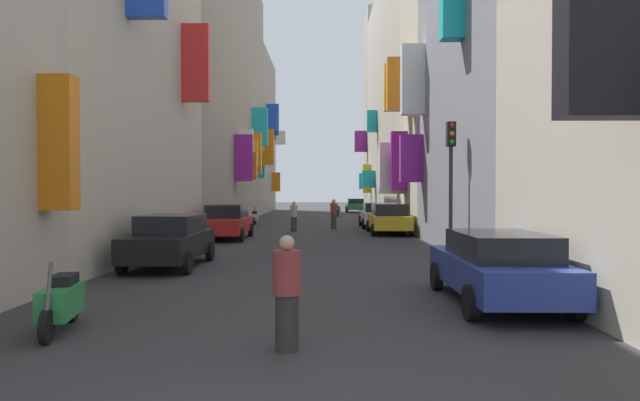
{
  "coord_description": "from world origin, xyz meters",
  "views": [
    {
      "loc": [
        0.75,
        -3.14,
        2.16
      ],
      "look_at": [
        0.44,
        24.52,
        1.67
      ],
      "focal_mm": 31.26,
      "sensor_mm": 36.0,
      "label": 1
    }
  ],
  "objects_px": {
    "traffic_light_near_corner": "(451,166)",
    "parked_car_black": "(170,239)",
    "parked_car_yellow": "(389,218)",
    "scooter_silver": "(255,217)",
    "pedestrian_crossing": "(334,214)",
    "parked_car_green": "(355,205)",
    "parked_car_red": "(227,221)",
    "scooter_green": "(61,301)",
    "parked_car_white": "(378,214)",
    "pedestrian_near_right": "(287,293)",
    "scooter_blue": "(338,211)",
    "pedestrian_near_left": "(294,217)",
    "scooter_red": "(362,215)",
    "parked_car_blue": "(497,266)"
  },
  "relations": [
    {
      "from": "parked_car_blue",
      "to": "pedestrian_near_right",
      "type": "bearing_deg",
      "value": -140.54
    },
    {
      "from": "parked_car_white",
      "to": "parked_car_red",
      "type": "height_order",
      "value": "parked_car_red"
    },
    {
      "from": "parked_car_white",
      "to": "traffic_light_near_corner",
      "type": "bearing_deg",
      "value": -87.19
    },
    {
      "from": "parked_car_blue",
      "to": "scooter_blue",
      "type": "height_order",
      "value": "parked_car_blue"
    },
    {
      "from": "parked_car_yellow",
      "to": "pedestrian_near_left",
      "type": "xyz_separation_m",
      "value": [
        -4.83,
        1.72,
        -0.0
      ]
    },
    {
      "from": "scooter_green",
      "to": "traffic_light_near_corner",
      "type": "distance_m",
      "value": 11.88
    },
    {
      "from": "scooter_green",
      "to": "pedestrian_near_left",
      "type": "bearing_deg",
      "value": 83.6
    },
    {
      "from": "pedestrian_crossing",
      "to": "pedestrian_near_right",
      "type": "bearing_deg",
      "value": -92.27
    },
    {
      "from": "parked_car_yellow",
      "to": "parked_car_red",
      "type": "height_order",
      "value": "parked_car_red"
    },
    {
      "from": "scooter_green",
      "to": "pedestrian_crossing",
      "type": "xyz_separation_m",
      "value": [
        4.49,
        23.08,
        0.37
      ]
    },
    {
      "from": "parked_car_white",
      "to": "scooter_green",
      "type": "xyz_separation_m",
      "value": [
        -7.1,
        -24.22,
        -0.3
      ]
    },
    {
      "from": "scooter_red",
      "to": "pedestrian_crossing",
      "type": "bearing_deg",
      "value": -105.33
    },
    {
      "from": "scooter_blue",
      "to": "scooter_silver",
      "type": "height_order",
      "value": "same"
    },
    {
      "from": "parked_car_yellow",
      "to": "parked_car_green",
      "type": "xyz_separation_m",
      "value": [
        -0.21,
        27.66,
        -0.07
      ]
    },
    {
      "from": "scooter_red",
      "to": "scooter_silver",
      "type": "relative_size",
      "value": 0.91
    },
    {
      "from": "scooter_blue",
      "to": "pedestrian_near_left",
      "type": "bearing_deg",
      "value": -98.67
    },
    {
      "from": "traffic_light_near_corner",
      "to": "parked_car_white",
      "type": "bearing_deg",
      "value": 92.81
    },
    {
      "from": "scooter_silver",
      "to": "pedestrian_crossing",
      "type": "xyz_separation_m",
      "value": [
        5.0,
        -3.9,
        0.37
      ]
    },
    {
      "from": "scooter_red",
      "to": "scooter_green",
      "type": "relative_size",
      "value": 0.95
    },
    {
      "from": "pedestrian_near_left",
      "to": "pedestrian_near_right",
      "type": "height_order",
      "value": "pedestrian_near_left"
    },
    {
      "from": "parked_car_yellow",
      "to": "pedestrian_crossing",
      "type": "height_order",
      "value": "pedestrian_crossing"
    },
    {
      "from": "scooter_silver",
      "to": "pedestrian_near_right",
      "type": "bearing_deg",
      "value": -81.76
    },
    {
      "from": "scooter_blue",
      "to": "pedestrian_near_left",
      "type": "relative_size",
      "value": 1.21
    },
    {
      "from": "parked_car_blue",
      "to": "scooter_silver",
      "type": "relative_size",
      "value": 2.25
    },
    {
      "from": "parked_car_white",
      "to": "pedestrian_near_left",
      "type": "relative_size",
      "value": 2.81
    },
    {
      "from": "parked_car_red",
      "to": "pedestrian_near_right",
      "type": "relative_size",
      "value": 2.79
    },
    {
      "from": "parked_car_yellow",
      "to": "scooter_silver",
      "type": "relative_size",
      "value": 2.27
    },
    {
      "from": "parked_car_red",
      "to": "pedestrian_near_right",
      "type": "bearing_deg",
      "value": -77.26
    },
    {
      "from": "scooter_red",
      "to": "traffic_light_near_corner",
      "type": "xyz_separation_m",
      "value": [
        1.3,
        -22.11,
        2.44
      ]
    },
    {
      "from": "parked_car_blue",
      "to": "scooter_green",
      "type": "distance_m",
      "value": 7.64
    },
    {
      "from": "parked_car_red",
      "to": "scooter_silver",
      "type": "bearing_deg",
      "value": 90.74
    },
    {
      "from": "parked_car_white",
      "to": "pedestrian_near_right",
      "type": "height_order",
      "value": "pedestrian_near_right"
    },
    {
      "from": "scooter_green",
      "to": "scooter_blue",
      "type": "bearing_deg",
      "value": 82.56
    },
    {
      "from": "scooter_silver",
      "to": "pedestrian_crossing",
      "type": "relative_size",
      "value": 1.16
    },
    {
      "from": "scooter_green",
      "to": "scooter_red",
      "type": "bearing_deg",
      "value": 77.91
    },
    {
      "from": "scooter_blue",
      "to": "traffic_light_near_corner",
      "type": "bearing_deg",
      "value": -84.63
    },
    {
      "from": "pedestrian_crossing",
      "to": "parked_car_green",
      "type": "bearing_deg",
      "value": 84.05
    },
    {
      "from": "parked_car_black",
      "to": "parked_car_green",
      "type": "height_order",
      "value": "parked_car_black"
    },
    {
      "from": "scooter_blue",
      "to": "pedestrian_crossing",
      "type": "xyz_separation_m",
      "value": [
        -0.56,
        -15.55,
        0.37
      ]
    },
    {
      "from": "scooter_red",
      "to": "pedestrian_near_left",
      "type": "distance_m",
      "value": 10.59
    },
    {
      "from": "parked_car_yellow",
      "to": "scooter_green",
      "type": "distance_m",
      "value": 20.56
    },
    {
      "from": "parked_car_red",
      "to": "scooter_green",
      "type": "height_order",
      "value": "parked_car_red"
    },
    {
      "from": "traffic_light_near_corner",
      "to": "scooter_red",
      "type": "bearing_deg",
      "value": 93.35
    },
    {
      "from": "parked_car_white",
      "to": "scooter_silver",
      "type": "distance_m",
      "value": 8.1
    },
    {
      "from": "parked_car_black",
      "to": "traffic_light_near_corner",
      "type": "xyz_separation_m",
      "value": [
        8.22,
        1.3,
        2.12
      ]
    },
    {
      "from": "scooter_green",
      "to": "parked_car_red",
      "type": "bearing_deg",
      "value": 91.32
    },
    {
      "from": "traffic_light_near_corner",
      "to": "parked_car_black",
      "type": "bearing_deg",
      "value": -171.01
    },
    {
      "from": "parked_car_green",
      "to": "pedestrian_near_right",
      "type": "height_order",
      "value": "pedestrian_near_right"
    },
    {
      "from": "parked_car_white",
      "to": "traffic_light_near_corner",
      "type": "height_order",
      "value": "traffic_light_near_corner"
    },
    {
      "from": "parked_car_green",
      "to": "scooter_blue",
      "type": "distance_m",
      "value": 8.5
    }
  ]
}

